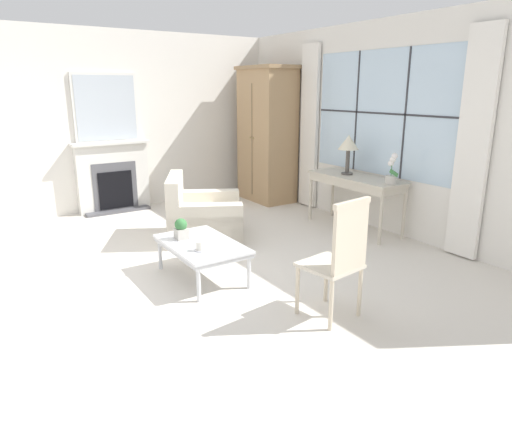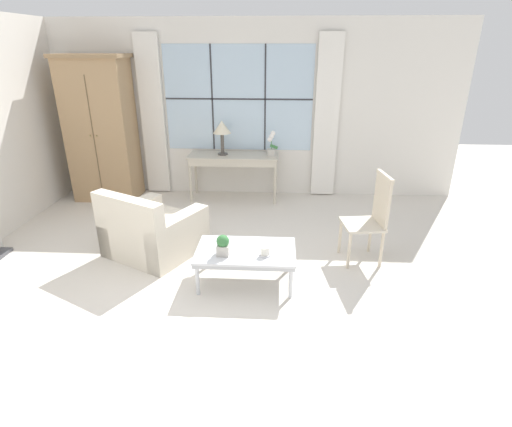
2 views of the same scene
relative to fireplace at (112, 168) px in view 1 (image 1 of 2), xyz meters
The scene contains 13 objects.
ground_plane 3.00m from the fireplace, ahead, with size 14.00×14.00×0.00m, color silver.
wall_back_windowed 4.14m from the fireplace, 44.53° to the left, with size 7.20×0.14×2.80m.
wall_left 0.84m from the fireplace, 105.13° to the left, with size 0.06×7.20×2.80m, color silver.
fireplace is the anchor object (origin of this frame).
armoire 2.63m from the fireplace, 73.77° to the left, with size 1.07×0.67×2.28m.
console_table 3.80m from the fireplace, 41.57° to the left, with size 1.45×0.52×0.75m.
table_lamp 3.70m from the fireplace, 43.41° to the left, with size 0.29×0.29×0.55m.
potted_orchid 4.28m from the fireplace, 36.08° to the left, with size 0.18×0.14×0.40m.
armchair_upholstered 2.17m from the fireplace, 15.25° to the left, with size 1.30×1.27×0.84m.
side_chair_wooden 4.70m from the fireplace, ahead, with size 0.50×0.50×1.07m.
coffee_table 3.27m from the fireplace, ahead, with size 1.05×0.65×0.39m.
potted_plant_small 3.04m from the fireplace, ahead, with size 0.13×0.13×0.22m.
pillar_candle 3.47m from the fireplace, ahead, with size 0.12×0.12×0.11m.
Camera 1 is at (4.36, -1.82, 1.92)m, focal length 32.00 mm.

